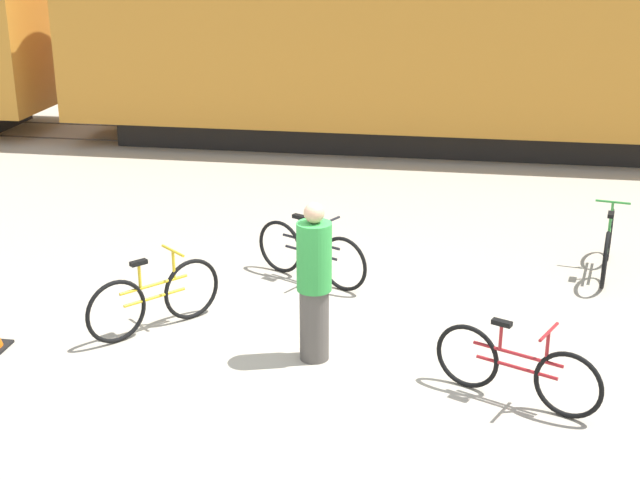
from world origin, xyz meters
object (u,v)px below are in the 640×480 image
at_px(freight_train, 396,9).
at_px(bicycle_green, 608,246).
at_px(bicycle_maroon, 516,368).
at_px(bicycle_yellow, 155,298).
at_px(bicycle_black, 311,254).
at_px(person_in_green, 314,283).

xyz_separation_m(freight_train, bicycle_green, (3.53, -6.94, -2.42)).
bearing_deg(bicycle_green, bicycle_maroon, -110.04).
distance_m(bicycle_yellow, bicycle_green, 6.09).
bearing_deg(bicycle_yellow, bicycle_black, 49.31).
relative_size(bicycle_black, bicycle_green, 0.90).
relative_size(freight_train, bicycle_maroon, 26.51).
relative_size(freight_train, bicycle_black, 26.61).
xyz_separation_m(bicycle_maroon, person_in_green, (-2.14, 0.59, 0.53)).
bearing_deg(bicycle_black, bicycle_green, 13.38).
height_order(bicycle_green, bicycle_maroon, bicycle_green).
height_order(bicycle_yellow, bicycle_maroon, bicycle_yellow).
height_order(freight_train, bicycle_maroon, freight_train).
distance_m(bicycle_yellow, bicycle_maroon, 4.21).
bearing_deg(freight_train, bicycle_green, -63.02).
xyz_separation_m(bicycle_green, person_in_green, (-3.49, -3.12, 0.49)).
bearing_deg(bicycle_yellow, bicycle_green, 26.47).
relative_size(bicycle_yellow, bicycle_green, 0.77).
relative_size(freight_train, bicycle_yellow, 31.10).
bearing_deg(bicycle_maroon, bicycle_yellow, 166.31).
height_order(freight_train, bicycle_black, freight_train).
xyz_separation_m(bicycle_yellow, bicycle_black, (1.53, 1.78, -0.01)).
distance_m(freight_train, bicycle_yellow, 10.13).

